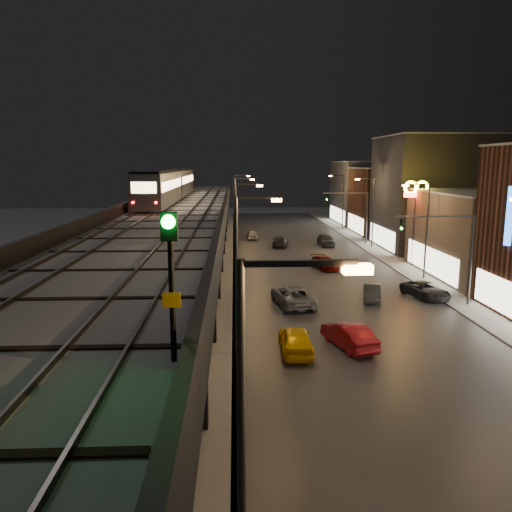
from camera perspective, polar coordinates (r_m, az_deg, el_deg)
name	(u,v)px	position (r m, az deg, el deg)	size (l,w,h in m)	color
ground	(262,507)	(17.71, 0.68, -26.77)	(220.00, 220.00, 0.00)	silver
road_surface	(317,271)	(50.91, 6.94, -1.71)	(17.00, 120.00, 0.06)	#46474D
sidewalk_right	(414,270)	(53.45, 17.58, -1.50)	(4.00, 120.00, 0.14)	#9FA1A8
under_viaduct_pavement	(183,272)	(50.49, -8.36, -1.85)	(11.00, 120.00, 0.06)	#9FA1A8
elevated_viaduct	(178,220)	(46.49, -8.93, 4.06)	(9.00, 100.00, 6.30)	black
viaduct_trackbed	(178,212)	(46.54, -8.95, 5.02)	(8.40, 100.00, 0.32)	#B2B7C1
viaduct_parapet_streetside	(225,206)	(46.24, -3.56, 5.67)	(0.30, 100.00, 1.10)	black
viaduct_parapet_far	(130,207)	(47.21, -14.23, 5.47)	(0.30, 100.00, 1.10)	black
building_c	(494,235)	(52.74, 25.58, 2.22)	(12.20, 15.20, 8.16)	#68594D
building_d	(431,193)	(66.94, 19.38, 6.78)	(12.20, 13.20, 14.16)	#303036
building_e	(395,201)	(80.21, 15.60, 6.08)	(12.20, 12.20, 10.16)	#5A2F20
building_f	(371,193)	(93.57, 12.97, 7.08)	(12.20, 16.20, 11.16)	#4D4D50
streetlight_left_0	(255,444)	(10.61, -0.11, -20.67)	(2.57, 0.28, 9.00)	#38383A
streetlight_left_1	(241,264)	(27.63, -1.67, -0.97)	(2.57, 0.28, 9.00)	#38383A
streetlight_left_2	(238,225)	(45.41, -2.02, 3.55)	(2.57, 0.28, 9.00)	#38383A
streetlight_right_2	(424,224)	(48.67, 18.66, 3.47)	(2.56, 0.28, 9.00)	#38383A
streetlight_left_3	(237,208)	(63.31, -2.17, 5.52)	(2.57, 0.28, 9.00)	#38383A
streetlight_right_3	(371,207)	(65.69, 13.04, 5.43)	(2.56, 0.28, 9.00)	#38383A
streetlight_left_4	(236,198)	(81.26, -2.25, 6.62)	(2.57, 0.28, 9.00)	#38383A
streetlight_right_4	(341,198)	(83.13, 9.74, 6.56)	(2.56, 0.28, 9.00)	#38383A
traffic_light_rig_a	(457,248)	(40.21, 21.98, 0.82)	(6.10, 0.34, 7.00)	#38383A
traffic_light_rig_b	(358,211)	(68.42, 11.63, 5.06)	(6.10, 0.34, 7.00)	#38383A
subway_train	(170,184)	(61.09, -9.84, 8.11)	(2.90, 34.85, 3.46)	gray
rail_signal	(170,257)	(10.19, -9.77, -0.15)	(0.37, 0.44, 3.17)	black
car_taxi	(296,341)	(29.00, 4.56, -9.63)	(1.80, 4.48, 1.53)	#FAC205
car_near_white	(349,336)	(30.19, 10.56, -9.01)	(1.56, 4.47, 1.47)	maroon
car_mid_silver	(293,296)	(38.24, 4.24, -4.64)	(2.53, 5.48, 1.52)	#8F95A2
car_mid_dark	(280,242)	(65.34, 2.77, 1.62)	(1.85, 4.54, 1.32)	#34363E
car_far_white	(252,235)	(71.76, -0.46, 2.41)	(1.50, 3.73, 1.27)	silver
car_onc_silver	(372,293)	(40.68, 13.12, -4.18)	(1.30, 3.72, 1.23)	#484A50
car_onc_dark	(425,291)	(42.60, 18.79, -3.78)	(2.09, 4.54, 1.26)	#32373C
car_onc_white	(325,263)	(51.75, 7.85, -0.85)	(1.76, 4.32, 1.25)	#6B0D07
car_onc_red	(326,240)	(66.51, 7.98, 1.79)	(1.82, 4.53, 1.54)	#40444B
sign_mcdonalds	(416,199)	(54.49, 17.80, 6.28)	(2.67, 0.40, 9.02)	#38383A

